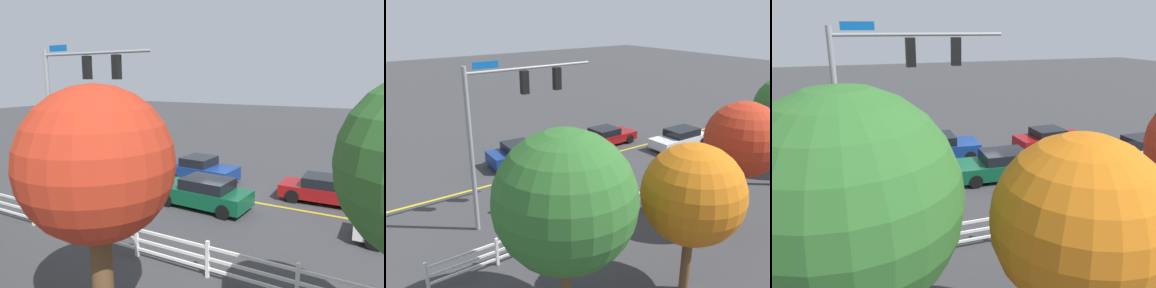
% 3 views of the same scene
% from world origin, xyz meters
% --- Properties ---
extents(ground_plane, '(120.00, 120.00, 0.00)m').
position_xyz_m(ground_plane, '(0.00, 0.00, 0.00)').
color(ground_plane, '#38383A').
extents(lane_center_stripe, '(28.00, 0.16, 0.01)m').
position_xyz_m(lane_center_stripe, '(-4.00, 0.00, 0.00)').
color(lane_center_stripe, gold).
rests_on(lane_center_stripe, ground_plane).
extents(signal_assembly, '(6.12, 0.37, 7.28)m').
position_xyz_m(signal_assembly, '(5.32, 3.98, 5.06)').
color(signal_assembly, gray).
rests_on(signal_assembly, ground_plane).
extents(car_1, '(4.37, 2.08, 1.38)m').
position_xyz_m(car_1, '(-0.21, 1.72, 0.68)').
color(car_1, '#0C4C2D').
rests_on(car_1, ground_plane).
extents(car_2, '(4.39, 1.96, 1.25)m').
position_xyz_m(car_2, '(-4.99, -1.68, 0.60)').
color(car_2, maroon).
rests_on(car_2, ground_plane).
extents(car_3, '(4.05, 2.23, 1.44)m').
position_xyz_m(car_3, '(1.79, -1.80, 0.69)').
color(car_3, navy).
rests_on(car_3, ground_plane).
extents(pedestrian, '(0.41, 0.47, 1.69)m').
position_xyz_m(pedestrian, '(4.92, 3.74, 0.93)').
color(pedestrian, '#3F3F42').
rests_on(pedestrian, ground_plane).
extents(white_rail_fence, '(26.10, 0.10, 1.15)m').
position_xyz_m(white_rail_fence, '(-3.00, 6.91, 0.60)').
color(white_rail_fence, white).
rests_on(white_rail_fence, ground_plane).
extents(tree_1, '(3.20, 3.20, 5.72)m').
position_xyz_m(tree_1, '(-2.26, 10.43, 4.07)').
color(tree_1, brown).
rests_on(tree_1, ground_plane).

